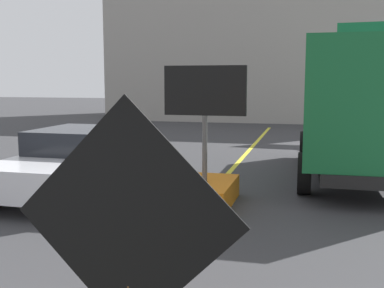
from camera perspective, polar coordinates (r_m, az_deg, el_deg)
lane_center_stripe at (r=7.27m, az=-3.14°, el=-11.75°), size 0.14×36.00×0.01m
roadwork_sign at (r=3.21m, az=-7.72°, el=-9.60°), size 1.63×0.09×2.33m
arrow_board_trailer at (r=9.30m, az=1.52°, el=-4.36°), size 1.60×1.81×2.70m
box_truck at (r=12.10m, az=18.61°, el=4.22°), size 2.47×6.78×3.26m
pickup_car at (r=10.55m, az=-13.80°, el=-1.96°), size 2.04×4.52×1.38m
far_building_block at (r=31.49m, az=8.89°, el=12.32°), size 18.50×9.00×10.05m
traffic_cone_near_sign at (r=5.49m, az=-5.16°, el=-15.11°), size 0.36×0.36×0.61m
traffic_cone_mid_lane at (r=7.80m, az=2.02°, el=-7.61°), size 0.36×0.36×0.74m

